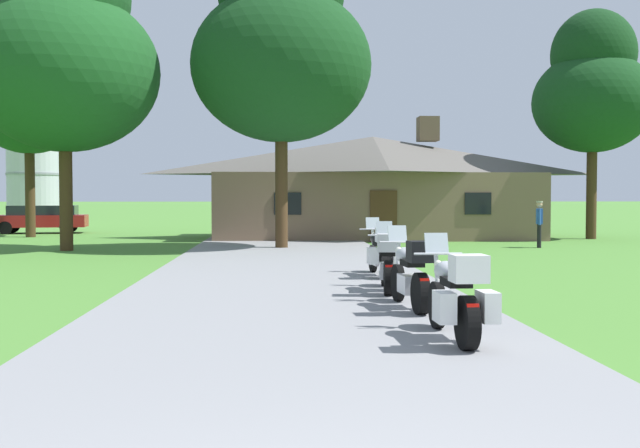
{
  "coord_description": "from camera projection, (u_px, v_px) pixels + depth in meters",
  "views": [
    {
      "loc": [
        -0.28,
        -2.92,
        1.85
      ],
      "look_at": [
        1.22,
        22.52,
        0.91
      ],
      "focal_mm": 41.82,
      "sensor_mm": 36.0,
      "label": 1
    }
  ],
  "objects": [
    {
      "name": "bystander_blue_shirt_near_lodge",
      "position": [
        539.0,
        222.0,
        26.89
      ],
      "size": [
        0.31,
        0.53,
        1.69
      ],
      "rotation": [
        0.0,
        0.0,
        1.29
      ],
      "color": "black",
      "rests_on": "ground"
    },
    {
      "name": "tree_by_lodge_front",
      "position": [
        281.0,
        44.0,
        25.97
      ],
      "size": [
        6.3,
        6.3,
        11.32
      ],
      "color": "#422D19",
      "rests_on": "ground"
    },
    {
      "name": "metal_silo_distant",
      "position": [
        33.0,
        168.0,
        50.36
      ],
      "size": [
        3.5,
        3.5,
        7.6
      ],
      "color": "#B2B7BC",
      "rests_on": "ground"
    },
    {
      "name": "stone_lodge",
      "position": [
        373.0,
        186.0,
        33.65
      ],
      "size": [
        14.76,
        7.18,
        5.46
      ],
      "color": "brown",
      "rests_on": "ground"
    },
    {
      "name": "ground_plane",
      "position": [
        285.0,
        257.0,
        22.95
      ],
      "size": [
        500.0,
        500.0,
        0.0
      ],
      "primitive_type": "plane",
      "color": "#4C8433"
    },
    {
      "name": "motorcycle_black_farthest_in_row",
      "position": [
        381.0,
        252.0,
        16.7
      ],
      "size": [
        0.77,
        2.08,
        1.3
      ],
      "rotation": [
        0.0,
        0.0,
        0.05
      ],
      "color": "black",
      "rests_on": "asphalt_driveway"
    },
    {
      "name": "parked_red_suv_far_left",
      "position": [
        40.0,
        218.0,
        37.48
      ],
      "size": [
        4.8,
        2.43,
        1.4
      ],
      "rotation": [
        0.0,
        0.0,
        1.7
      ],
      "color": "maroon",
      "rests_on": "ground"
    },
    {
      "name": "tree_left_far",
      "position": [
        29.0,
        95.0,
        33.75
      ],
      "size": [
        4.89,
        4.89,
        9.67
      ],
      "color": "#422D19",
      "rests_on": "ground"
    },
    {
      "name": "motorcycle_silver_second_in_row",
      "position": [
        411.0,
        274.0,
        11.86
      ],
      "size": [
        0.66,
        2.08,
        1.3
      ],
      "rotation": [
        0.0,
        0.0,
        0.08
      ],
      "color": "black",
      "rests_on": "asphalt_driveway"
    },
    {
      "name": "tree_right_of_lodge",
      "position": [
        593.0,
        88.0,
        32.3
      ],
      "size": [
        5.15,
        5.15,
        9.95
      ],
      "color": "#422D19",
      "rests_on": "ground"
    },
    {
      "name": "motorcycle_silver_third_in_row",
      "position": [
        387.0,
        262.0,
        14.03
      ],
      "size": [
        0.68,
        2.08,
        1.3
      ],
      "rotation": [
        0.0,
        0.0,
        -0.09
      ],
      "color": "black",
      "rests_on": "asphalt_driveway"
    },
    {
      "name": "motorcycle_silver_nearest_to_camera",
      "position": [
        456.0,
        298.0,
        9.15
      ],
      "size": [
        0.74,
        2.08,
        1.3
      ],
      "rotation": [
        0.0,
        0.0,
        0.03
      ],
      "color": "black",
      "rests_on": "asphalt_driveway"
    },
    {
      "name": "tree_left_near",
      "position": [
        64.0,
        49.0,
        25.18
      ],
      "size": [
        6.39,
        6.39,
        11.04
      ],
      "color": "#422D19",
      "rests_on": "ground"
    },
    {
      "name": "asphalt_driveway",
      "position": [
        286.0,
        261.0,
        20.96
      ],
      "size": [
        6.4,
        80.0,
        0.06
      ],
      "primitive_type": "cube",
      "color": "gray",
      "rests_on": "ground"
    }
  ]
}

